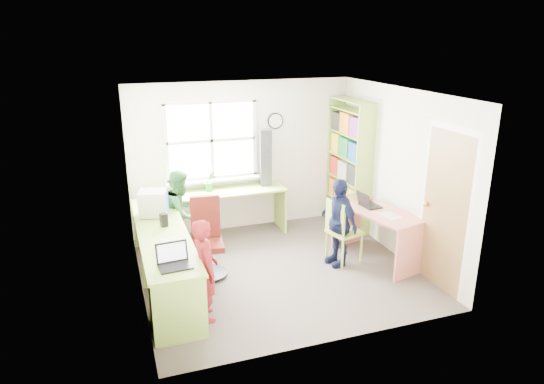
% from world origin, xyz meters
% --- Properties ---
extents(room, '(3.64, 3.44, 2.44)m').
position_xyz_m(room, '(0.01, 0.10, 1.22)').
color(room, '#4A413A').
rests_on(room, ground).
extents(l_desk, '(2.38, 2.95, 0.75)m').
position_xyz_m(l_desk, '(-1.31, -0.28, 0.46)').
color(l_desk, '#A9D555').
rests_on(l_desk, ground).
extents(right_desk, '(0.90, 1.40, 0.75)m').
position_xyz_m(right_desk, '(1.43, -0.14, 0.54)').
color(right_desk, '#F08978').
rests_on(right_desk, ground).
extents(bookshelf, '(0.30, 1.02, 2.10)m').
position_xyz_m(bookshelf, '(1.65, 1.19, 1.00)').
color(bookshelf, '#A9D555').
rests_on(bookshelf, ground).
extents(swivel_chair, '(0.55, 0.55, 1.06)m').
position_xyz_m(swivel_chair, '(-0.92, 0.23, 0.46)').
color(swivel_chair, black).
rests_on(swivel_chair, ground).
extents(wooden_chair, '(0.49, 0.49, 0.93)m').
position_xyz_m(wooden_chair, '(0.91, -0.04, 0.50)').
color(wooden_chair, '#ADD145').
rests_on(wooden_chair, ground).
extents(crt_monitor, '(0.42, 0.39, 0.35)m').
position_xyz_m(crt_monitor, '(-1.53, 0.67, 0.93)').
color(crt_monitor, silver).
rests_on(crt_monitor, l_desk).
extents(laptop_left, '(0.36, 0.31, 0.23)m').
position_xyz_m(laptop_left, '(-1.50, -0.90, 0.80)').
color(laptop_left, black).
rests_on(laptop_left, l_desk).
extents(laptop_right, '(0.28, 0.33, 0.22)m').
position_xyz_m(laptop_right, '(1.36, 0.05, 0.80)').
color(laptop_right, black).
rests_on(laptop_right, right_desk).
extents(speaker_a, '(0.10, 0.10, 0.17)m').
position_xyz_m(speaker_a, '(-1.46, 0.24, 0.83)').
color(speaker_a, black).
rests_on(speaker_a, l_desk).
extents(speaker_b, '(0.11, 0.11, 0.19)m').
position_xyz_m(speaker_b, '(-1.50, 0.83, 0.85)').
color(speaker_b, black).
rests_on(speaker_b, l_desk).
extents(cd_tower, '(0.21, 0.19, 0.91)m').
position_xyz_m(cd_tower, '(0.32, 1.49, 1.20)').
color(cd_tower, black).
rests_on(cd_tower, l_desk).
extents(game_box, '(0.37, 0.37, 0.06)m').
position_xyz_m(game_box, '(1.38, 0.36, 0.78)').
color(game_box, red).
rests_on(game_box, right_desk).
extents(paper_a, '(0.25, 0.33, 0.00)m').
position_xyz_m(paper_a, '(-1.43, -0.29, 0.75)').
color(paper_a, silver).
rests_on(paper_a, l_desk).
extents(paper_b, '(0.24, 0.32, 0.00)m').
position_xyz_m(paper_b, '(1.48, -0.36, 0.75)').
color(paper_b, silver).
rests_on(paper_b, right_desk).
extents(potted_plant, '(0.19, 0.16, 0.31)m').
position_xyz_m(potted_plant, '(-0.59, 1.49, 0.91)').
color(potted_plant, '#29672B').
rests_on(potted_plant, l_desk).
extents(person_red, '(0.30, 0.44, 1.19)m').
position_xyz_m(person_red, '(-1.15, -0.81, 0.60)').
color(person_red, maroon).
rests_on(person_red, ground).
extents(person_green, '(0.73, 0.78, 1.27)m').
position_xyz_m(person_green, '(-1.13, 0.97, 0.63)').
color(person_green, '#2C6F31').
rests_on(person_green, ground).
extents(person_navy, '(0.44, 0.77, 1.24)m').
position_xyz_m(person_navy, '(0.85, -0.07, 0.62)').
color(person_navy, '#121738').
rests_on(person_navy, ground).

